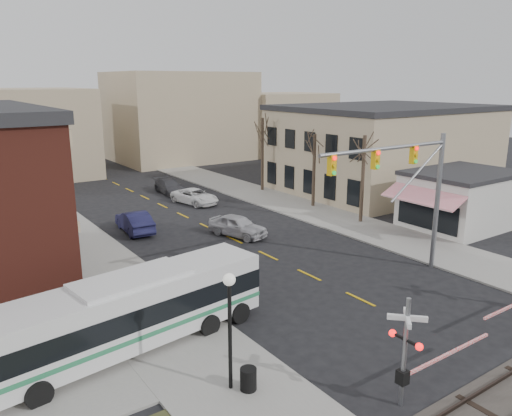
{
  "coord_description": "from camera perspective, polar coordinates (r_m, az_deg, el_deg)",
  "views": [
    {
      "loc": [
        -17.87,
        -14.28,
        10.87
      ],
      "look_at": [
        -1.4,
        9.33,
        3.5
      ],
      "focal_mm": 35.0,
      "sensor_mm": 36.0,
      "label": 1
    }
  ],
  "objects": [
    {
      "name": "ground",
      "position": [
        25.33,
        15.16,
        -11.6
      ],
      "size": [
        160.0,
        160.0,
        0.0
      ],
      "primitive_type": "plane",
      "color": "black",
      "rests_on": "ground"
    },
    {
      "name": "sidewalk_west",
      "position": [
        36.9,
        -20.25,
        -3.59
      ],
      "size": [
        5.0,
        60.0,
        0.12
      ],
      "primitive_type": "cube",
      "color": "gray",
      "rests_on": "ground"
    },
    {
      "name": "sidewalk_east",
      "position": [
        45.18,
        3.6,
        0.49
      ],
      "size": [
        5.0,
        60.0,
        0.12
      ],
      "primitive_type": "cube",
      "color": "gray",
      "rests_on": "ground"
    },
    {
      "name": "tan_building",
      "position": [
        52.99,
        14.4,
        6.75
      ],
      "size": [
        20.3,
        15.3,
        8.5
      ],
      "color": "tan",
      "rests_on": "ground"
    },
    {
      "name": "awning_shop",
      "position": [
        40.91,
        22.39,
        0.98
      ],
      "size": [
        9.74,
        6.2,
        4.3
      ],
      "color": "beige",
      "rests_on": "ground"
    },
    {
      "name": "tree_east_a",
      "position": [
        39.37,
        12.09,
        3.24
      ],
      "size": [
        0.28,
        0.28,
        6.75
      ],
      "color": "#382B21",
      "rests_on": "sidewalk_east"
    },
    {
      "name": "tree_east_b",
      "position": [
        43.84,
        6.63,
        4.28
      ],
      "size": [
        0.28,
        0.28,
        6.3
      ],
      "color": "#382B21",
      "rests_on": "sidewalk_east"
    },
    {
      "name": "tree_east_c",
      "position": [
        50.07,
        0.73,
        6.15
      ],
      "size": [
        0.28,
        0.28,
        7.2
      ],
      "color": "#382B21",
      "rests_on": "sidewalk_east"
    },
    {
      "name": "transit_bus",
      "position": [
        21.5,
        -13.83,
        -11.28
      ],
      "size": [
        12.0,
        4.14,
        3.03
      ],
      "color": "silver",
      "rests_on": "ground"
    },
    {
      "name": "traffic_signal_mast",
      "position": [
        28.44,
        17.2,
        3.26
      ],
      "size": [
        9.44,
        0.3,
        8.0
      ],
      "color": "gray",
      "rests_on": "ground"
    },
    {
      "name": "rr_crossing_west",
      "position": [
        18.43,
        17.46,
        -15.25
      ],
      "size": [
        5.6,
        1.36,
        4.0
      ],
      "color": "gray",
      "rests_on": "ground"
    },
    {
      "name": "street_lamp",
      "position": [
        17.59,
        -3.04,
        -11.31
      ],
      "size": [
        0.44,
        0.44,
        4.4
      ],
      "color": "black",
      "rests_on": "sidewalk_west"
    },
    {
      "name": "trash_bin",
      "position": [
        18.82,
        -0.88,
        -18.95
      ],
      "size": [
        0.6,
        0.6,
        0.83
      ],
      "primitive_type": "cylinder",
      "color": "black",
      "rests_on": "sidewalk_west"
    },
    {
      "name": "car_a",
      "position": [
        35.81,
        -2.11,
        -2.03
      ],
      "size": [
        3.14,
        4.85,
        1.54
      ],
      "primitive_type": "imported",
      "rotation": [
        0.0,
        0.0,
        0.32
      ],
      "color": "#B1B0B5",
      "rests_on": "ground"
    },
    {
      "name": "car_b",
      "position": [
        37.83,
        -13.71,
        -1.51
      ],
      "size": [
        2.04,
        4.91,
        1.58
      ],
      "primitive_type": "imported",
      "rotation": [
        0.0,
        0.0,
        3.06
      ],
      "color": "#17173A",
      "rests_on": "ground"
    },
    {
      "name": "car_c",
      "position": [
        45.56,
        -7.0,
        1.32
      ],
      "size": [
        3.23,
        5.21,
        1.34
      ],
      "primitive_type": "imported",
      "rotation": [
        0.0,
        0.0,
        0.22
      ],
      "color": "silver",
      "rests_on": "ground"
    },
    {
      "name": "car_d",
      "position": [
        50.11,
        -9.81,
        2.42
      ],
      "size": [
        2.1,
        4.76,
        1.36
      ],
      "primitive_type": "imported",
      "rotation": [
        0.0,
        0.0,
        -0.04
      ],
      "color": "#38383D",
      "rests_on": "ground"
    },
    {
      "name": "pedestrian_near",
      "position": [
        22.68,
        -5.68,
        -11.2
      ],
      "size": [
        0.53,
        0.76,
        1.98
      ],
      "primitive_type": "imported",
      "rotation": [
        0.0,
        0.0,
        1.65
      ],
      "color": "#645250",
      "rests_on": "sidewalk_west"
    },
    {
      "name": "pedestrian_far",
      "position": [
        25.51,
        -13.92,
        -8.69
      ],
      "size": [
        1.15,
        1.16,
        1.89
      ],
      "primitive_type": "imported",
      "rotation": [
        0.0,
        0.0,
        0.83
      ],
      "color": "#2F3C53",
      "rests_on": "sidewalk_west"
    }
  ]
}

